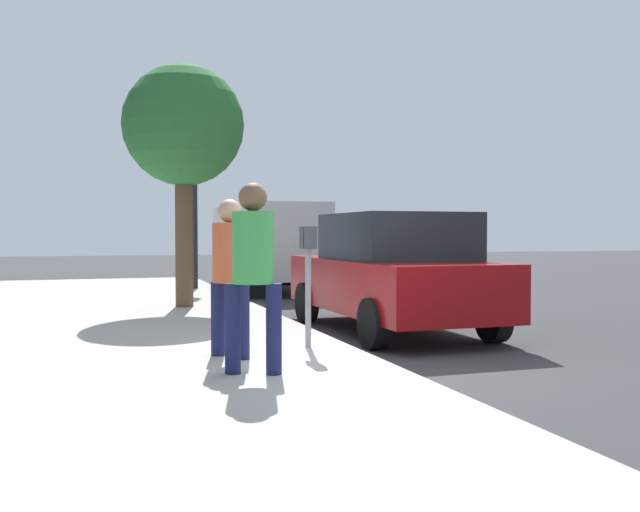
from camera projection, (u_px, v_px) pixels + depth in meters
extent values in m
plane|color=#38383A|center=(368.00, 366.00, 7.84)|extent=(80.00, 80.00, 0.00)
cube|color=#B7B2A8|center=(84.00, 376.00, 6.91)|extent=(28.00, 6.00, 0.15)
cylinder|color=gray|center=(308.00, 298.00, 8.22)|extent=(0.07, 0.07, 1.15)
cube|color=#383D42|center=(311.00, 238.00, 8.10)|extent=(0.16, 0.11, 0.26)
cube|color=#383D42|center=(306.00, 238.00, 8.29)|extent=(0.16, 0.11, 0.26)
cube|color=#268C33|center=(316.00, 236.00, 8.12)|extent=(0.10, 0.01, 0.10)
cube|color=#268C33|center=(310.00, 236.00, 8.31)|extent=(0.10, 0.01, 0.10)
cylinder|color=#191E4C|center=(218.00, 319.00, 7.65)|extent=(0.15, 0.15, 0.81)
cylinder|color=#191E4C|center=(242.00, 321.00, 7.42)|extent=(0.15, 0.15, 0.81)
cylinder|color=#D85933|center=(230.00, 253.00, 7.51)|extent=(0.37, 0.37, 0.64)
sphere|color=tan|center=(229.00, 211.00, 7.50)|extent=(0.25, 0.25, 0.25)
cylinder|color=#191E4C|center=(233.00, 329.00, 6.66)|extent=(0.15, 0.15, 0.86)
cylinder|color=#191E4C|center=(274.00, 329.00, 6.63)|extent=(0.15, 0.15, 0.86)
cylinder|color=green|center=(253.00, 248.00, 6.62)|extent=(0.39, 0.39, 0.68)
sphere|color=brown|center=(253.00, 197.00, 6.60)|extent=(0.27, 0.27, 0.27)
cube|color=maroon|center=(391.00, 284.00, 10.56)|extent=(4.42, 1.89, 0.76)
cube|color=black|center=(396.00, 237.00, 10.35)|extent=(2.22, 1.72, 0.68)
cylinder|color=black|center=(307.00, 302.00, 11.65)|extent=(0.66, 0.23, 0.66)
cylinder|color=black|center=(403.00, 299.00, 12.21)|extent=(0.66, 0.23, 0.66)
cylinder|color=black|center=(374.00, 324.00, 8.94)|extent=(0.66, 0.23, 0.66)
cylinder|color=black|center=(493.00, 318.00, 9.50)|extent=(0.66, 0.23, 0.66)
cube|color=silver|center=(267.00, 241.00, 18.04)|extent=(5.24, 2.10, 1.80)
cylinder|color=black|center=(220.00, 273.00, 19.41)|extent=(0.76, 0.23, 0.76)
cylinder|color=black|center=(287.00, 272.00, 19.96)|extent=(0.76, 0.23, 0.76)
cylinder|color=black|center=(242.00, 281.00, 16.18)|extent=(0.76, 0.23, 0.76)
cylinder|color=black|center=(321.00, 279.00, 16.73)|extent=(0.76, 0.23, 0.76)
cylinder|color=brown|center=(184.00, 234.00, 12.68)|extent=(0.32, 0.32, 2.62)
sphere|color=#296C2F|center=(183.00, 125.00, 12.61)|extent=(2.17, 2.17, 2.17)
cylinder|color=black|center=(195.00, 213.00, 16.75)|extent=(0.12, 0.12, 3.60)
cube|color=black|center=(203.00, 157.00, 16.77)|extent=(0.24, 0.20, 0.76)
sphere|color=red|center=(208.00, 147.00, 16.79)|extent=(0.14, 0.14, 0.14)
sphere|color=orange|center=(208.00, 157.00, 16.80)|extent=(0.14, 0.14, 0.14)
sphere|color=green|center=(208.00, 167.00, 16.81)|extent=(0.14, 0.14, 0.14)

